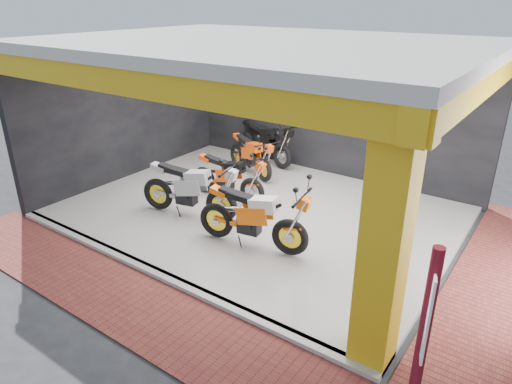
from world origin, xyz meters
TOP-DOWN VIEW (x-y plane):
  - ground at (0.00, 0.00)m, footprint 80.00×80.00m
  - showroom_floor at (0.00, 2.00)m, footprint 8.00×6.00m
  - showroom_ceiling at (0.00, 2.00)m, footprint 8.40×6.40m
  - back_wall at (0.00, 5.10)m, footprint 8.20×0.20m
  - left_wall at (-4.10, 2.00)m, footprint 0.20×6.20m
  - corner_column at (3.75, -0.75)m, footprint 0.50×0.50m
  - header_beam_front at (0.00, -1.00)m, footprint 8.40×0.30m
  - header_beam_right at (4.00, 2.00)m, footprint 0.30×6.40m
  - floor_kerb at (0.00, -1.02)m, footprint 8.00×0.20m
  - paver_front at (0.00, -1.80)m, footprint 9.00×1.40m
  - paver_right at (4.80, 2.00)m, footprint 1.40×7.00m
  - signpost at (4.60, -2.07)m, footprint 0.13×0.36m
  - moto_hero at (1.57, 0.74)m, footprint 2.47×1.25m
  - moto_row_a at (-0.29, 1.07)m, footprint 2.52×1.39m
  - moto_row_b at (-0.28, 2.13)m, footprint 2.13×0.91m
  - moto_row_c at (-0.85, 3.44)m, footprint 2.19×1.47m
  - moto_row_d at (-0.99, 4.50)m, footprint 2.44×1.39m

SIDE VIEW (x-z plane):
  - ground at x=0.00m, z-range 0.00..0.00m
  - paver_front at x=0.00m, z-range 0.00..0.03m
  - paver_right at x=4.80m, z-range 0.00..0.03m
  - showroom_floor at x=0.00m, z-range 0.00..0.10m
  - floor_kerb at x=0.00m, z-range 0.00..0.10m
  - moto_row_c at x=-0.85m, z-range 0.10..1.36m
  - moto_row_b at x=-0.28m, z-range 0.10..1.37m
  - moto_row_d at x=-0.99m, z-range 0.10..1.51m
  - moto_hero at x=1.57m, z-range 0.10..1.54m
  - moto_row_a at x=-0.29m, z-range 0.10..1.55m
  - signpost at x=4.60m, z-range 0.12..2.75m
  - back_wall at x=0.00m, z-range 0.00..3.50m
  - left_wall at x=-4.10m, z-range 0.00..3.50m
  - corner_column at x=3.75m, z-range 0.00..3.50m
  - header_beam_front at x=0.00m, z-range 3.10..3.50m
  - header_beam_right at x=4.00m, z-range 3.10..3.50m
  - showroom_ceiling at x=0.00m, z-range 3.50..3.70m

